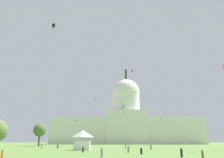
# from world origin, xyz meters

# --- Properties ---
(capitol_building) EXTENTS (125.58, 28.54, 64.72)m
(capitol_building) POSITION_xyz_m (5.26, 169.75, 16.86)
(capitol_building) COLOR silver
(capitol_building) RESTS_ON ground_plane
(event_tent) EXTENTS (5.41, 5.77, 6.11)m
(event_tent) POSITION_xyz_m (-10.88, 41.72, 3.07)
(event_tent) COLOR white
(event_tent) RESTS_ON ground_plane
(tree_west_mid) EXTENTS (7.41, 8.49, 11.39)m
(tree_west_mid) POSITION_xyz_m (-40.41, 86.48, 8.02)
(tree_west_mid) COLOR #4C3823
(tree_west_mid) RESTS_ON ground_plane
(person_black_mid_right) EXTENTS (0.55, 0.55, 1.68)m
(person_black_mid_right) POSITION_xyz_m (12.36, 9.94, 0.76)
(person_black_mid_right) COLOR black
(person_black_mid_right) RESTS_ON ground_plane
(person_black_aisle_center) EXTENTS (0.46, 0.46, 1.50)m
(person_black_aisle_center) POSITION_xyz_m (-8.30, 27.14, 0.68)
(person_black_aisle_center) COLOR black
(person_black_aisle_center) RESTS_ON ground_plane
(person_denim_deep_crowd) EXTENTS (0.42, 0.42, 1.72)m
(person_denim_deep_crowd) POSITION_xyz_m (11.03, 46.09, 0.79)
(person_denim_deep_crowd) COLOR #3D5684
(person_denim_deep_crowd) RESTS_ON ground_plane
(person_grey_back_center) EXTENTS (0.48, 0.48, 1.57)m
(person_grey_back_center) POSITION_xyz_m (2.85, 57.38, 0.72)
(person_grey_back_center) COLOR gray
(person_grey_back_center) RESTS_ON ground_plane
(person_black_mid_center) EXTENTS (0.50, 0.50, 1.48)m
(person_black_mid_center) POSITION_xyz_m (-23.26, 58.82, 0.66)
(person_black_mid_center) COLOR black
(person_black_mid_center) RESTS_ON ground_plane
(person_grey_near_tree_east) EXTENTS (0.48, 0.48, 1.71)m
(person_grey_near_tree_east) POSITION_xyz_m (3.25, 27.32, 0.77)
(person_grey_near_tree_east) COLOR gray
(person_grey_near_tree_east) RESTS_ON ground_plane
(person_olive_back_left) EXTENTS (0.48, 0.48, 1.77)m
(person_olive_back_left) POSITION_xyz_m (-28.85, 56.79, 0.83)
(person_olive_back_left) COLOR olive
(person_olive_back_left) RESTS_ON ground_plane
(person_orange_front_center) EXTENTS (0.46, 0.46, 1.50)m
(person_orange_front_center) POSITION_xyz_m (-17.62, 4.13, 0.68)
(person_orange_front_center) COLOR orange
(person_orange_front_center) RESTS_ON ground_plane
(person_olive_lawn_far_right) EXTENTS (0.49, 0.49, 1.53)m
(person_olive_lawn_far_right) POSITION_xyz_m (14.15, 3.85, 0.70)
(person_olive_lawn_far_right) COLOR olive
(person_olive_lawn_far_right) RESTS_ON ground_plane
(person_black_lawn_far_left) EXTENTS (0.66, 0.66, 1.49)m
(person_black_lawn_far_left) POSITION_xyz_m (5.85, 19.06, 0.66)
(person_black_lawn_far_left) COLOR black
(person_black_lawn_far_left) RESTS_ON ground_plane
(person_grey_mid_left) EXTENTS (0.56, 0.56, 1.64)m
(person_grey_mid_left) POSITION_xyz_m (-2.01, 9.82, 0.75)
(person_grey_mid_left) COLOR gray
(person_grey_mid_left) RESTS_ON ground_plane
(person_white_edge_east) EXTENTS (0.60, 0.60, 1.55)m
(person_white_edge_east) POSITION_xyz_m (-23.49, 50.72, 0.70)
(person_white_edge_east) COLOR silver
(person_white_edge_east) RESTS_ON ground_plane
(kite_cyan_mid) EXTENTS (0.90, 0.83, 3.13)m
(kite_cyan_mid) POSITION_xyz_m (30.97, 149.07, 18.99)
(kite_cyan_mid) COLOR #33BCDB
(kite_green_low) EXTENTS (0.93, 0.89, 0.89)m
(kite_green_low) POSITION_xyz_m (-20.99, 82.09, 12.45)
(kite_green_low) COLOR green
(kite_black_high) EXTENTS (1.35, 1.36, 3.64)m
(kite_black_high) POSITION_xyz_m (-22.72, 41.92, 43.17)
(kite_black_high) COLOR black
(kite_yellow_high) EXTENTS (1.19, 1.20, 1.07)m
(kite_yellow_high) POSITION_xyz_m (2.12, 115.14, 45.07)
(kite_yellow_high) COLOR yellow
(kite_white_high) EXTENTS (1.10, 1.08, 0.94)m
(kite_white_high) POSITION_xyz_m (29.20, 128.77, 58.61)
(kite_white_high) COLOR white
(kite_blue_mid) EXTENTS (1.24, 0.98, 3.94)m
(kite_blue_mid) POSITION_xyz_m (-35.13, 97.61, 19.14)
(kite_blue_mid) COLOR blue
(kite_turquoise_low) EXTENTS (0.89, 0.20, 4.07)m
(kite_turquoise_low) POSITION_xyz_m (2.13, 63.79, 16.28)
(kite_turquoise_low) COLOR teal
(kite_magenta_mid) EXTENTS (0.96, 0.30, 1.07)m
(kite_magenta_mid) POSITION_xyz_m (-18.50, 143.49, 33.72)
(kite_magenta_mid) COLOR #D1339E
(kite_lime_high) EXTENTS (0.82, 0.24, 0.86)m
(kite_lime_high) POSITION_xyz_m (-37.72, 87.42, 41.43)
(kite_lime_high) COLOR #8CD133
(kite_red_mid) EXTENTS (0.71, 0.74, 1.21)m
(kite_red_mid) POSITION_xyz_m (6.57, 69.51, 33.88)
(kite_red_mid) COLOR red
(kite_gold_mid) EXTENTS (1.03, 1.18, 3.26)m
(kite_gold_mid) POSITION_xyz_m (39.12, 73.24, 28.55)
(kite_gold_mid) COLOR gold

